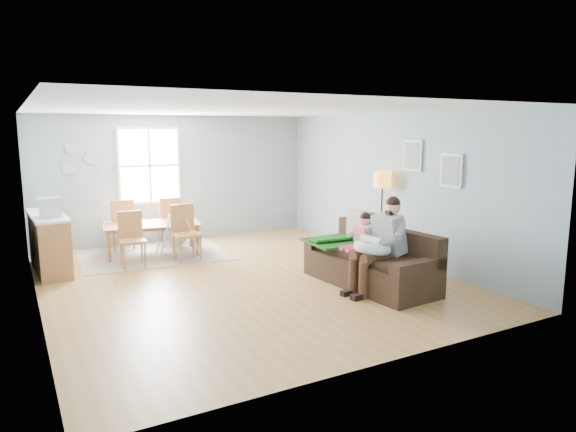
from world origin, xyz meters
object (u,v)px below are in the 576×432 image
father (381,242)px  toddler (360,236)px  dining_table (153,239)px  chair_sw (131,235)px  counter (49,242)px  sofa (373,265)px  baby_swing (178,238)px  floor_lamp (382,187)px  chair_nw (122,221)px  chair_se (185,228)px  monitor (50,207)px  chair_ne (170,218)px  storage_cube (386,269)px

father → toddler: (0.02, 0.53, -0.01)m
dining_table → chair_sw: chair_sw is taller
chair_sw → counter: counter is taller
sofa → baby_swing: bearing=124.1°
floor_lamp → chair_nw: 5.15m
toddler → chair_se: (-1.99, 2.68, -0.15)m
sofa → baby_swing: sofa is taller
monitor → counter: bearing=95.1°
sofa → chair_se: size_ratio=2.18×
father → chair_se: size_ratio=1.36×
chair_ne → baby_swing: (-0.15, -1.03, -0.22)m
storage_cube → chair_ne: size_ratio=0.59×
chair_ne → baby_swing: 1.06m
sofa → father: father is taller
monitor → sofa: bearing=-34.5°
chair_ne → monitor: 2.68m
dining_table → sofa: bearing=-45.7°
dining_table → chair_nw: 0.86m
chair_nw → monitor: 1.95m
monitor → floor_lamp: bearing=-17.5°
toddler → storage_cube: toddler is taller
counter → monitor: monitor is taller
father → chair_ne: (-1.88, 4.51, -0.17)m
sofa → toddler: (-0.10, 0.20, 0.44)m
monitor → chair_se: bearing=-2.1°
chair_nw → baby_swing: chair_nw is taller
chair_ne → baby_swing: size_ratio=1.07×
toddler → sofa: bearing=-64.6°
father → counter: (-4.22, 3.62, -0.26)m
floor_lamp → counter: (-5.50, 2.06, -0.85)m
monitor → baby_swing: monitor is taller
chair_ne → chair_se: bearing=-94.2°
dining_table → counter: 1.85m
chair_se → monitor: size_ratio=3.10×
chair_nw → father: bearing=-58.3°
chair_sw → chair_se: (0.95, -0.06, 0.04)m
toddler → dining_table: bearing=125.7°
chair_se → chair_sw: bearing=176.6°
monitor → baby_swing: 2.31m
chair_sw → monitor: (-1.27, 0.03, 0.59)m
sofa → chair_ne: bearing=115.4°
sofa → baby_swing: 3.82m
sofa → floor_lamp: size_ratio=1.38×
father → chair_ne: father is taller
floor_lamp → chair_se: bearing=153.2°
chair_sw → toddler: bearing=-42.9°
counter → baby_swing: 2.20m
dining_table → chair_sw: (-0.52, -0.63, 0.25)m
father → baby_swing: bearing=120.2°
chair_ne → counter: chair_ne is taller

